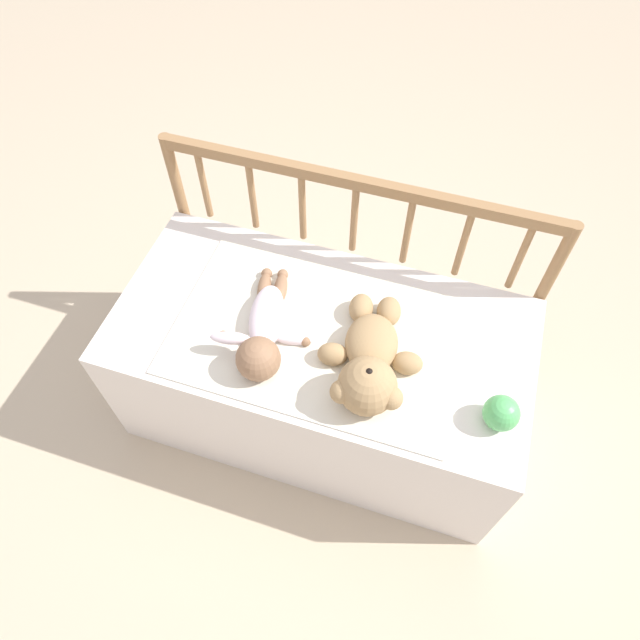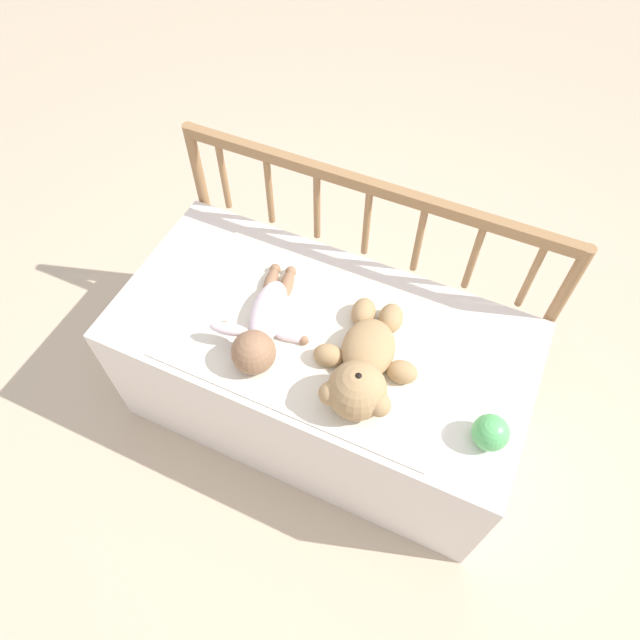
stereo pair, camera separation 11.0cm
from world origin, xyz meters
name	(u,v)px [view 1 (the left image)]	position (x,y,z in m)	size (l,w,h in m)	color
ground_plane	(321,406)	(0.00, 0.00, 0.00)	(12.00, 12.00, 0.00)	#C6B293
crib_mattress	(321,372)	(0.00, 0.00, 0.25)	(1.24, 0.62, 0.50)	white
crib_rail	(353,234)	(0.00, 0.33, 0.57)	(1.24, 0.04, 0.80)	#997047
blanket	(319,337)	(0.00, -0.03, 0.51)	(0.83, 0.52, 0.01)	silver
teddy_bear	(370,362)	(0.17, -0.10, 0.57)	(0.30, 0.41, 0.16)	tan
baby	(264,333)	(-0.14, -0.09, 0.55)	(0.27, 0.41, 0.12)	white
toy_ball	(501,413)	(0.53, -0.14, 0.55)	(0.10, 0.10, 0.10)	#59BF66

